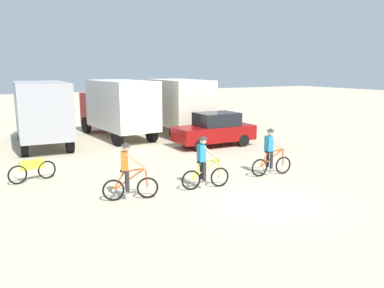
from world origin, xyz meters
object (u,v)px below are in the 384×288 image
at_px(cyclist_cowboy_hat, 204,164).
at_px(cyclist_orange_shirt, 128,173).
at_px(cyclist_near_camera, 271,154).
at_px(sedan_parked, 215,130).
at_px(bicycle_spare, 32,171).
at_px(box_truck_grey_hauler, 41,110).
at_px(box_truck_white_box, 118,106).
at_px(box_truck_cream_rv, 175,103).

bearing_deg(cyclist_cowboy_hat, cyclist_orange_shirt, 177.03).
height_order(cyclist_orange_shirt, cyclist_near_camera, same).
bearing_deg(cyclist_near_camera, sedan_parked, 78.55).
bearing_deg(bicycle_spare, box_truck_grey_hauler, 78.65).
xyz_separation_m(box_truck_grey_hauler, cyclist_orange_shirt, (0.99, -10.37, -1.03)).
distance_m(box_truck_white_box, cyclist_near_camera, 11.09).
relative_size(box_truck_grey_hauler, cyclist_near_camera, 3.78).
bearing_deg(bicycle_spare, cyclist_near_camera, -23.53).
distance_m(cyclist_orange_shirt, cyclist_near_camera, 5.68).
distance_m(cyclist_orange_shirt, bicycle_spare, 4.31).
height_order(cyclist_orange_shirt, cyclist_cowboy_hat, same).
xyz_separation_m(box_truck_cream_rv, cyclist_orange_shirt, (-6.89, -10.64, -1.03)).
xyz_separation_m(box_truck_cream_rv, cyclist_near_camera, (-1.20, -10.55, -1.03)).
xyz_separation_m(box_truck_cream_rv, bicycle_spare, (-9.24, -7.06, -1.48)).
bearing_deg(box_truck_cream_rv, box_truck_grey_hauler, -178.04).
bearing_deg(cyclist_orange_shirt, box_truck_grey_hauler, 95.45).
xyz_separation_m(sedan_parked, cyclist_cowboy_hat, (-4.24, -6.06, -0.04)).
bearing_deg(cyclist_orange_shirt, box_truck_white_box, 73.21).
distance_m(box_truck_grey_hauler, cyclist_cowboy_hat, 11.15).
xyz_separation_m(box_truck_grey_hauler, box_truck_cream_rv, (7.88, 0.27, 0.00)).
height_order(box_truck_white_box, cyclist_cowboy_hat, box_truck_white_box).
relative_size(cyclist_orange_shirt, cyclist_near_camera, 1.00).
xyz_separation_m(cyclist_orange_shirt, cyclist_near_camera, (5.68, 0.08, 0.00)).
bearing_deg(box_truck_white_box, cyclist_near_camera, -77.42).
bearing_deg(sedan_parked, box_truck_white_box, 126.02).
relative_size(box_truck_cream_rv, bicycle_spare, 4.03).
height_order(box_truck_white_box, bicycle_spare, box_truck_white_box).
xyz_separation_m(box_truck_white_box, cyclist_near_camera, (2.41, -10.78, -1.03)).
bearing_deg(bicycle_spare, sedan_parked, 14.26).
distance_m(cyclist_cowboy_hat, cyclist_near_camera, 3.06).
xyz_separation_m(box_truck_white_box, sedan_parked, (3.59, -4.94, -0.99)).
bearing_deg(bicycle_spare, cyclist_orange_shirt, -56.70).
relative_size(box_truck_grey_hauler, cyclist_cowboy_hat, 3.78).
bearing_deg(cyclist_near_camera, box_truck_cream_rv, 83.49).
bearing_deg(bicycle_spare, box_truck_white_box, 52.29).
distance_m(cyclist_near_camera, bicycle_spare, 8.77).
relative_size(box_truck_white_box, sedan_parked, 1.64).
relative_size(sedan_parked, cyclist_near_camera, 2.31).
relative_size(cyclist_cowboy_hat, cyclist_near_camera, 1.00).
bearing_deg(box_truck_cream_rv, bicycle_spare, -142.63).
bearing_deg(bicycle_spare, cyclist_cowboy_hat, -36.74).
distance_m(box_truck_cream_rv, cyclist_near_camera, 10.67).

